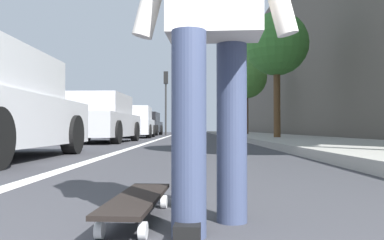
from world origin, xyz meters
The scene contains 12 objects.
ground_plane centered at (10.00, 0.00, 0.00)m, with size 80.00×80.00×0.00m, color #38383D.
lane_stripe_white centered at (20.00, 1.31, 0.00)m, with size 52.00×0.16×0.01m, color silver.
sidewalk_curb centered at (18.00, -3.30, 0.07)m, with size 52.00×3.20×0.14m, color #9E9B93.
building_facade centered at (22.00, -5.94, 4.43)m, with size 40.00×1.20×8.85m, color #665E53.
skateboard centered at (1.02, 0.22, 0.09)m, with size 0.85×0.25×0.11m.
skater_person centered at (0.87, -0.13, 0.94)m, with size 0.45×0.72×1.64m.
parked_car_mid centered at (11.41, 2.88, 0.72)m, with size 4.47×2.08×1.49m.
parked_car_far centered at (17.83, 2.76, 0.70)m, with size 4.15×1.96×1.47m.
parked_car_end centered at (24.77, 3.02, 0.72)m, with size 4.53×1.98×1.49m.
traffic_light centered at (24.85, 1.71, 2.89)m, with size 0.33×0.28×4.18m.
street_tree_mid centered at (12.43, -2.90, 3.28)m, with size 2.15×2.15×4.38m.
street_tree_far centered at (20.12, -2.90, 3.15)m, with size 2.26×2.26×4.31m.
Camera 1 is at (-0.80, -0.04, 0.43)m, focal length 36.69 mm.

